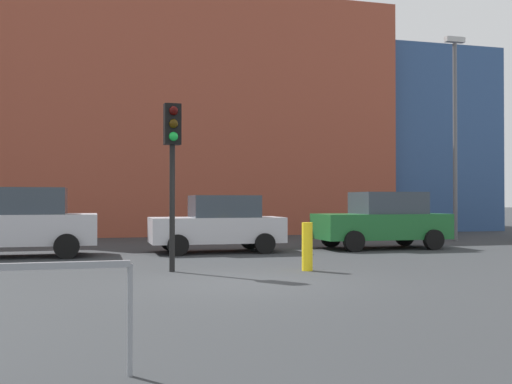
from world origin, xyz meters
name	(u,v)px	position (x,y,z in m)	size (l,w,h in m)	color
ground_plane	(246,282)	(0.00, 0.00, 0.00)	(200.00, 200.00, 0.00)	#2D3033
building_backdrop	(183,130)	(1.67, 19.99, 5.21)	(31.27, 10.79, 12.81)	#9E4733
parked_car_1	(17,222)	(-4.84, 6.61, 0.95)	(4.41, 2.16, 1.91)	silver
parked_car_2	(218,224)	(0.81, 6.61, 0.85)	(3.94, 1.93, 1.71)	silver
parked_car_3	(383,220)	(6.22, 6.61, 0.91)	(4.21, 2.06, 1.82)	#1E662D
traffic_light_island	(172,148)	(-1.15, 1.99, 2.71)	(0.37, 0.37, 3.68)	black
bollard_yellow_0	(307,247)	(1.76, 1.43, 0.53)	(0.24, 0.24, 1.07)	yellow
street_lamp	(455,125)	(10.72, 9.40, 4.47)	(0.80, 0.24, 7.89)	#59595E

